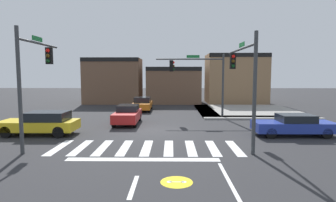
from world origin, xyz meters
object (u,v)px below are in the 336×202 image
at_px(car_yellow, 41,123).
at_px(traffic_signal_southwest, 34,69).
at_px(traffic_signal_northeast, 199,73).
at_px(car_orange, 142,104).
at_px(car_red, 128,114).
at_px(traffic_signal_southeast, 243,71).
at_px(car_blue, 294,125).

bearing_deg(car_yellow, traffic_signal_southwest, 110.82).
bearing_deg(traffic_signal_northeast, traffic_signal_southwest, 45.98).
bearing_deg(traffic_signal_northeast, car_orange, -42.09).
bearing_deg(car_red, car_yellow, -49.62).
height_order(car_yellow, car_red, car_yellow).
height_order(traffic_signal_southeast, traffic_signal_southwest, traffic_signal_southwest).
relative_size(traffic_signal_southeast, car_red, 1.44).
relative_size(traffic_signal_southeast, car_yellow, 1.27).
xyz_separation_m(traffic_signal_southeast, car_red, (-7.20, 5.97, -3.20)).
bearing_deg(traffic_signal_southwest, car_orange, -15.41).
relative_size(traffic_signal_northeast, car_yellow, 1.26).
xyz_separation_m(traffic_signal_northeast, traffic_signal_southeast, (1.49, -8.96, 0.08)).
xyz_separation_m(traffic_signal_southeast, car_blue, (3.66, 1.90, -3.25)).
bearing_deg(traffic_signal_southeast, car_red, 50.32).
bearing_deg(car_orange, traffic_signal_southwest, -15.41).
bearing_deg(car_yellow, car_orange, -113.06).
xyz_separation_m(car_yellow, car_blue, (15.59, -0.05, -0.08)).
height_order(traffic_signal_southwest, car_yellow, traffic_signal_southwest).
distance_m(traffic_signal_southwest, car_blue, 15.18).
distance_m(traffic_signal_southeast, car_orange, 15.77).
height_order(traffic_signal_northeast, traffic_signal_southwest, traffic_signal_southwest).
distance_m(traffic_signal_northeast, traffic_signal_southwest, 13.54).
relative_size(traffic_signal_southwest, car_orange, 1.43).
height_order(traffic_signal_southwest, car_blue, traffic_signal_southwest).
xyz_separation_m(car_orange, car_blue, (10.53, -11.93, -0.05)).
bearing_deg(traffic_signal_southwest, traffic_signal_northeast, -44.02).
distance_m(traffic_signal_southwest, car_red, 8.37).
bearing_deg(car_blue, car_red, -20.56).
xyz_separation_m(traffic_signal_southwest, car_blue, (14.56, 2.67, -3.35)).
xyz_separation_m(traffic_signal_northeast, traffic_signal_southwest, (-9.40, -9.73, 0.18)).
height_order(car_orange, car_yellow, car_yellow).
distance_m(traffic_signal_northeast, traffic_signal_southeast, 9.09).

